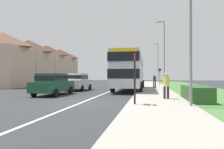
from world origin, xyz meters
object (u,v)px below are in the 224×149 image
pedestrian_at_stop (166,84)px  pedestrian_walking_away (155,80)px  parked_car_dark_green (53,83)px  street_lamp_mid (164,50)px  cycle_route_sign (160,76)px  street_lamp_far (157,61)px  double_decker_bus (130,70)px  bus_stop_sign (135,75)px  parked_car_white (78,81)px  street_lamp_near (188,11)px

pedestrian_at_stop → pedestrian_walking_away: size_ratio=1.00×
parked_car_dark_green → street_lamp_mid: street_lamp_mid is taller
cycle_route_sign → street_lamp_far: (0.38, 15.62, 3.30)m
double_decker_bus → street_lamp_mid: (3.76, 5.11, 2.57)m
bus_stop_sign → street_lamp_far: size_ratio=0.31×
parked_car_white → street_lamp_near: bearing=-46.9°
bus_stop_sign → street_lamp_mid: bearing=81.0°
parked_car_white → bus_stop_sign: 11.48m
pedestrian_at_stop → cycle_route_sign: 14.53m
bus_stop_sign → street_lamp_near: bearing=-1.3°
bus_stop_sign → street_lamp_mid: size_ratio=0.31×
parked_car_white → cycle_route_sign: 11.50m
street_lamp_mid → parked_car_white: bearing=-145.6°
street_lamp_far → cycle_route_sign: bearing=-91.4°
parked_car_white → street_lamp_mid: 11.48m
pedestrian_walking_away → pedestrian_at_stop: bearing=-88.2°
pedestrian_at_stop → cycle_route_sign: size_ratio=0.66×
parked_car_dark_green → parked_car_white: parked_car_white is taller
pedestrian_at_stop → street_lamp_mid: bearing=86.5°
pedestrian_at_stop → street_lamp_near: street_lamp_near is taller
parked_car_white → street_lamp_near: street_lamp_near is taller
double_decker_bus → parked_car_white: size_ratio=2.48×
double_decker_bus → cycle_route_sign: size_ratio=3.99×
street_lamp_near → street_lamp_mid: street_lamp_mid is taller
pedestrian_walking_away → parked_car_dark_green: bearing=-129.7°
cycle_route_sign → street_lamp_far: bearing=88.6°
pedestrian_at_stop → bus_stop_sign: size_ratio=0.64×
parked_car_dark_green → pedestrian_at_stop: size_ratio=2.57×
pedestrian_walking_away → street_lamp_near: size_ratio=0.21×
parked_car_dark_green → parked_car_white: 4.99m
pedestrian_at_stop → bus_stop_sign: 3.16m
bus_stop_sign → street_lamp_near: size_ratio=0.33×
parked_car_white → street_lamp_far: 25.23m
bus_stop_sign → street_lamp_far: bearing=85.7°
parked_car_white → street_lamp_mid: bearing=34.4°
parked_car_white → cycle_route_sign: bearing=41.8°
street_lamp_near → cycle_route_sign: bearing=91.2°
double_decker_bus → pedestrian_walking_away: bearing=53.6°
cycle_route_sign → street_lamp_mid: size_ratio=0.30×
double_decker_bus → bus_stop_sign: (1.28, -10.49, -0.60)m
parked_car_white → pedestrian_walking_away: (7.81, 4.58, 0.03)m
double_decker_bus → bus_stop_sign: size_ratio=3.87×
street_lamp_far → street_lamp_mid: bearing=-90.0°
street_lamp_far → parked_car_dark_green: bearing=-107.8°
parked_car_dark_green → parked_car_white: bearing=88.5°
bus_stop_sign → cycle_route_sign: bus_stop_sign is taller
bus_stop_sign → cycle_route_sign: size_ratio=1.03×
parked_car_dark_green → pedestrian_walking_away: bearing=50.3°
pedestrian_at_stop → pedestrian_walking_away: 11.44m
parked_car_white → street_lamp_mid: street_lamp_mid is taller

